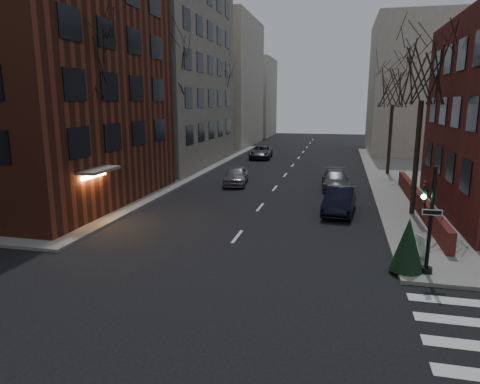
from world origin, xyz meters
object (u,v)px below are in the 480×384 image
(streetlamp_far, at_px, (230,120))
(car_lane_far, at_px, (261,152))
(tree_right_a, at_px, (424,70))
(traffic_signal, at_px, (428,227))
(parked_sedan, at_px, (339,200))
(car_lane_silver, at_px, (236,175))
(car_lane_gray, at_px, (335,180))
(tree_left_b, at_px, (171,69))
(evergreen_shrub, at_px, (408,244))
(sandwich_board, at_px, (416,247))
(tree_right_b, at_px, (394,87))
(tree_left_a, at_px, (86,62))
(tree_left_c, at_px, (220,86))
(streetlamp_near, at_px, (160,132))

(streetlamp_far, distance_m, car_lane_far, 5.55)
(tree_right_a, bearing_deg, car_lane_far, 119.83)
(traffic_signal, xyz_separation_m, parked_sedan, (-3.18, 8.68, -1.15))
(car_lane_silver, height_order, car_lane_gray, car_lane_silver)
(parked_sedan, height_order, car_lane_far, parked_sedan)
(tree_left_b, relative_size, evergreen_shrub, 5.27)
(traffic_signal, xyz_separation_m, tree_left_b, (-16.74, 17.01, 7.00))
(tree_right_a, relative_size, parked_sedan, 2.12)
(car_lane_gray, height_order, sandwich_board, car_lane_gray)
(tree_right_b, height_order, parked_sedan, tree_right_b)
(traffic_signal, bearing_deg, car_lane_far, 110.94)
(tree_left_b, xyz_separation_m, tree_right_b, (17.60, 6.00, -1.33))
(sandwich_board, bearing_deg, tree_left_b, 118.50)
(tree_left_a, relative_size, streetlamp_far, 1.63)
(tree_left_c, distance_m, streetlamp_far, 4.33)
(traffic_signal, relative_size, streetlamp_far, 0.64)
(streetlamp_near, bearing_deg, parked_sedan, -18.46)
(tree_right_a, xyz_separation_m, sandwich_board, (-0.95, -7.60, -7.37))
(streetlamp_near, bearing_deg, streetlamp_far, 90.00)
(car_lane_silver, bearing_deg, evergreen_shrub, -63.66)
(tree_left_c, distance_m, car_lane_far, 8.69)
(tree_right_a, height_order, car_lane_far, tree_right_a)
(tree_right_a, relative_size, evergreen_shrub, 4.74)
(sandwich_board, bearing_deg, tree_left_a, 149.43)
(streetlamp_near, xyz_separation_m, car_lane_gray, (12.61, 2.75, -3.55))
(car_lane_silver, relative_size, car_lane_far, 0.83)
(tree_left_a, xyz_separation_m, car_lane_silver, (5.61, 10.76, -7.75))
(traffic_signal, relative_size, tree_left_c, 0.41)
(tree_left_c, relative_size, car_lane_far, 1.91)
(tree_left_c, bearing_deg, car_lane_gray, -49.10)
(streetlamp_near, distance_m, evergreen_shrub, 20.43)
(car_lane_silver, bearing_deg, tree_left_a, -124.94)
(tree_left_a, xyz_separation_m, tree_left_b, (0.00, 12.00, 0.44))
(tree_left_b, xyz_separation_m, car_lane_gray, (13.21, -1.25, -8.22))
(tree_left_a, relative_size, evergreen_shrub, 5.00)
(evergreen_shrub, bearing_deg, tree_right_b, 86.26)
(tree_left_a, height_order, tree_left_c, tree_left_a)
(tree_left_a, distance_m, evergreen_shrub, 18.35)
(streetlamp_far, bearing_deg, streetlamp_near, -90.00)
(tree_left_c, relative_size, tree_right_a, 1.00)
(traffic_signal, bearing_deg, tree_left_b, 134.54)
(tree_left_a, xyz_separation_m, tree_left_c, (0.00, 26.00, -0.44))
(tree_left_b, distance_m, streetlamp_far, 16.68)
(sandwich_board, bearing_deg, car_lane_silver, 109.20)
(tree_left_c, bearing_deg, streetlamp_far, 73.30)
(traffic_signal, height_order, streetlamp_far, streetlamp_far)
(car_lane_far, bearing_deg, streetlamp_near, -106.86)
(tree_left_c, xyz_separation_m, evergreen_shrub, (16.10, -30.95, -6.85))
(sandwich_board, bearing_deg, streetlamp_near, 125.78)
(tree_right_b, height_order, evergreen_shrub, tree_right_b)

